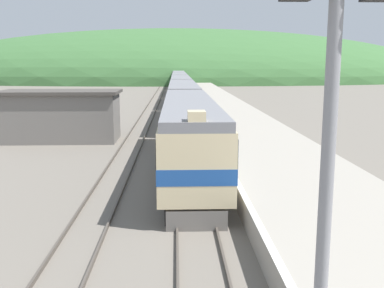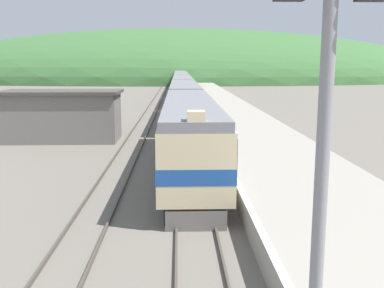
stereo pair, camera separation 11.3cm
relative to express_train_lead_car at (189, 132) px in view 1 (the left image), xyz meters
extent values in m
cube|color=#4C443D|center=(-0.72, 47.76, -2.12)|extent=(0.08, 180.00, 0.16)
cube|color=#4C443D|center=(0.72, 47.76, -2.12)|extent=(0.08, 180.00, 0.16)
cube|color=#4C443D|center=(-4.75, 47.76, -2.12)|extent=(0.08, 180.00, 0.16)
cube|color=#4C443D|center=(-3.31, 47.76, -2.12)|extent=(0.08, 180.00, 0.16)
cube|color=#9E9689|center=(5.06, 27.76, -1.72)|extent=(6.55, 140.00, 0.97)
cube|color=silver|center=(1.91, 27.76, -1.23)|extent=(0.24, 140.00, 0.01)
ellipsoid|color=#3D6B38|center=(0.00, 132.91, -2.20)|extent=(188.31, 84.74, 34.78)
cube|color=slate|center=(-9.74, 10.24, -0.35)|extent=(8.73, 4.00, 3.71)
cube|color=#47423D|center=(-9.74, 10.24, 1.63)|extent=(9.23, 4.50, 0.24)
cube|color=black|center=(0.00, 0.23, -1.78)|extent=(2.38, 18.24, 0.85)
cube|color=beige|center=(0.00, 0.23, 0.03)|extent=(2.90, 19.40, 2.77)
cube|color=#1E4C99|center=(0.00, 0.23, -0.19)|extent=(2.93, 19.42, 0.61)
cube|color=black|center=(0.00, 0.23, 0.64)|extent=(2.93, 18.24, 0.83)
cube|color=slate|center=(0.00, 0.23, 1.62)|extent=(2.73, 19.40, 0.40)
cube|color=black|center=(0.00, -8.34, 0.64)|extent=(2.94, 2.20, 1.11)
cube|color=beige|center=(0.00, -9.02, 2.00)|extent=(0.64, 0.80, 0.36)
cube|color=slate|center=(0.00, -9.27, -1.82)|extent=(2.27, 0.40, 0.77)
cube|color=black|center=(0.00, 20.89, -1.78)|extent=(2.38, 18.91, 0.85)
cube|color=beige|center=(0.00, 20.89, 0.03)|extent=(2.90, 20.12, 2.77)
cube|color=#1E4C99|center=(0.00, 20.89, -0.19)|extent=(2.93, 20.14, 0.61)
cube|color=black|center=(0.00, 20.89, 0.64)|extent=(2.93, 18.91, 0.83)
cube|color=slate|center=(0.00, 20.89, 1.62)|extent=(2.73, 20.12, 0.40)
cube|color=black|center=(0.00, 41.91, -1.78)|extent=(2.38, 18.91, 0.85)
cube|color=beige|center=(0.00, 41.91, 0.03)|extent=(2.90, 20.12, 2.77)
cube|color=#1E4C99|center=(0.00, 41.91, -0.19)|extent=(2.93, 20.14, 0.61)
cube|color=black|center=(0.00, 41.91, 0.64)|extent=(2.93, 18.91, 0.83)
cube|color=slate|center=(0.00, 41.91, 1.62)|extent=(2.73, 20.12, 0.40)
cube|color=black|center=(0.00, 62.93, -1.78)|extent=(2.38, 18.91, 0.85)
cube|color=beige|center=(0.00, 62.93, 0.03)|extent=(2.90, 20.12, 2.77)
cube|color=#1E4C99|center=(0.00, 62.93, -0.19)|extent=(2.93, 20.14, 0.61)
cube|color=black|center=(0.00, 62.93, 0.64)|extent=(2.93, 18.91, 0.83)
cube|color=slate|center=(0.00, 62.93, 1.62)|extent=(2.73, 20.12, 0.40)
cube|color=black|center=(0.00, 83.96, -1.78)|extent=(2.38, 18.91, 0.85)
cube|color=beige|center=(0.00, 83.96, 0.03)|extent=(2.90, 20.12, 2.77)
cube|color=#1E4C99|center=(0.00, 83.96, -0.19)|extent=(2.93, 20.14, 0.61)
cube|color=black|center=(0.00, 83.96, 0.64)|extent=(2.93, 18.91, 0.83)
cube|color=slate|center=(0.00, 83.96, 1.62)|extent=(2.73, 20.12, 0.40)
cylinder|color=gray|center=(1.40, -18.88, 2.25)|extent=(0.20, 0.20, 8.91)
camera|label=1|loc=(-0.75, -24.99, 3.88)|focal=42.00mm
camera|label=2|loc=(-0.63, -25.00, 3.88)|focal=42.00mm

